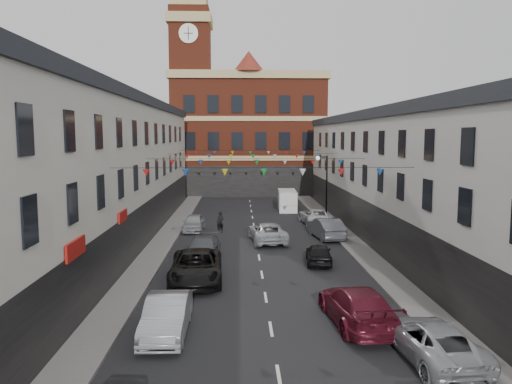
{
  "coord_description": "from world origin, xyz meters",
  "views": [
    {
      "loc": [
        -1.27,
        -31.48,
        7.81
      ],
      "look_at": [
        0.03,
        6.68,
        3.51
      ],
      "focal_mm": 35.0,
      "sensor_mm": 36.0,
      "label": 1
    }
  ],
  "objects": [
    {
      "name": "pavement_left",
      "position": [
        -6.9,
        2.0,
        0.07
      ],
      "size": [
        1.8,
        64.0,
        0.15
      ],
      "primitive_type": "cube",
      "color": "#605E5B",
      "rests_on": "ground"
    },
    {
      "name": "civic_building",
      "position": [
        0.0,
        37.95,
        8.14
      ],
      "size": [
        20.6,
        13.3,
        18.5
      ],
      "color": "maroon",
      "rests_on": "ground"
    },
    {
      "name": "moving_car",
      "position": [
        0.82,
        4.7,
        0.74
      ],
      "size": [
        2.92,
        5.5,
        1.47
      ],
      "primitive_type": "imported",
      "rotation": [
        0.0,
        0.0,
        3.23
      ],
      "color": "#B0B3B7",
      "rests_on": "ground"
    },
    {
      "name": "distant_hill",
      "position": [
        -4.0,
        62.0,
        5.0
      ],
      "size": [
        40.0,
        14.0,
        10.0
      ],
      "primitive_type": "cube",
      "color": "#2B4822",
      "rests_on": "ground"
    },
    {
      "name": "ground",
      "position": [
        0.0,
        0.0,
        0.0
      ],
      "size": [
        160.0,
        160.0,
        0.0
      ],
      "primitive_type": "plane",
      "color": "black",
      "rests_on": "ground"
    },
    {
      "name": "terrace_left",
      "position": [
        -11.78,
        1.0,
        5.35
      ],
      "size": [
        8.4,
        56.0,
        10.7
      ],
      "color": "silver",
      "rests_on": "ground"
    },
    {
      "name": "car_right_b",
      "position": [
        5.5,
        -14.92,
        0.69
      ],
      "size": [
        2.69,
        5.12,
        1.38
      ],
      "primitive_type": "imported",
      "rotation": [
        0.0,
        0.0,
        3.22
      ],
      "color": "#9A9CA1",
      "rests_on": "ground"
    },
    {
      "name": "terrace_right",
      "position": [
        11.78,
        1.0,
        4.85
      ],
      "size": [
        8.4,
        56.0,
        9.7
      ],
      "color": "silver",
      "rests_on": "ground"
    },
    {
      "name": "car_left_b",
      "position": [
        -4.14,
        -12.43,
        0.77
      ],
      "size": [
        1.62,
        4.65,
        1.53
      ],
      "primitive_type": "imported",
      "rotation": [
        0.0,
        0.0,
        0.0
      ],
      "color": "#989A9F",
      "rests_on": "ground"
    },
    {
      "name": "pavement_right",
      "position": [
        6.9,
        2.0,
        0.07
      ],
      "size": [
        1.8,
        64.0,
        0.15
      ],
      "primitive_type": "cube",
      "color": "#605E5B",
      "rests_on": "ground"
    },
    {
      "name": "street_lamp",
      "position": [
        6.55,
        14.0,
        3.9
      ],
      "size": [
        1.1,
        0.36,
        6.0
      ],
      "color": "black",
      "rests_on": "ground"
    },
    {
      "name": "car_left_d",
      "position": [
        -3.6,
        -0.22,
        0.71
      ],
      "size": [
        2.24,
        4.98,
        1.42
      ],
      "primitive_type": "imported",
      "rotation": [
        0.0,
        0.0,
        -0.05
      ],
      "color": "#474A4F",
      "rests_on": "ground"
    },
    {
      "name": "car_left_e",
      "position": [
        -5.02,
        9.24,
        0.69
      ],
      "size": [
        1.72,
        4.08,
        1.38
      ],
      "primitive_type": "imported",
      "rotation": [
        0.0,
        0.0,
        -0.02
      ],
      "color": "#9CA1A4",
      "rests_on": "ground"
    },
    {
      "name": "car_right_e",
      "position": [
        5.38,
        5.9,
        0.8
      ],
      "size": [
        2.36,
        5.05,
        1.6
      ],
      "primitive_type": "imported",
      "rotation": [
        0.0,
        0.0,
        3.28
      ],
      "color": "#4F5157",
      "rests_on": "ground"
    },
    {
      "name": "pedestrian",
      "position": [
        -2.81,
        8.38,
        0.86
      ],
      "size": [
        0.74,
        0.64,
        1.72
      ],
      "primitive_type": "imported",
      "rotation": [
        0.0,
        0.0,
        -0.44
      ],
      "color": "black",
      "rests_on": "ground"
    },
    {
      "name": "car_right_f",
      "position": [
        5.5,
        12.14,
        0.7
      ],
      "size": [
        2.71,
        5.23,
        1.41
      ],
      "primitive_type": "imported",
      "rotation": [
        0.0,
        0.0,
        3.22
      ],
      "color": "silver",
      "rests_on": "ground"
    },
    {
      "name": "car_right_d",
      "position": [
        3.6,
        -1.72,
        0.64
      ],
      "size": [
        1.89,
        3.89,
        1.28
      ],
      "primitive_type": "imported",
      "rotation": [
        0.0,
        0.0,
        3.04
      ],
      "color": "black",
      "rests_on": "ground"
    },
    {
      "name": "car_left_c",
      "position": [
        -3.6,
        -5.26,
        0.82
      ],
      "size": [
        2.98,
        6.05,
        1.65
      ],
      "primitive_type": "imported",
      "rotation": [
        0.0,
        0.0,
        0.04
      ],
      "color": "black",
      "rests_on": "ground"
    },
    {
      "name": "clock_tower",
      "position": [
        -7.5,
        35.0,
        14.93
      ],
      "size": [
        5.6,
        5.6,
        30.0
      ],
      "color": "maroon",
      "rests_on": "ground"
    },
    {
      "name": "white_van",
      "position": [
        3.8,
        20.56,
        1.05
      ],
      "size": [
        2.02,
        4.8,
        2.09
      ],
      "primitive_type": "cube",
      "rotation": [
        0.0,
        0.0,
        -0.04
      ],
      "color": "silver",
      "rests_on": "ground"
    },
    {
      "name": "car_right_c",
      "position": [
        3.6,
        -11.64,
        0.81
      ],
      "size": [
        2.7,
        5.72,
        1.61
      ],
      "primitive_type": "imported",
      "rotation": [
        0.0,
        0.0,
        3.22
      ],
      "color": "#5A1221",
      "rests_on": "ground"
    }
  ]
}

